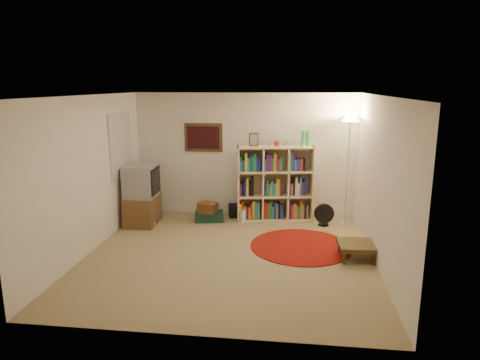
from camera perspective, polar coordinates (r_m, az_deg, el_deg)
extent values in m
cube|color=#9D875C|center=(6.92, -1.44, -10.09)|extent=(4.50, 4.50, 0.02)
cube|color=white|center=(6.38, -1.57, 11.28)|extent=(4.50, 4.50, 0.02)
cube|color=white|center=(8.73, 0.66, 3.35)|extent=(4.50, 0.02, 2.50)
cube|color=white|center=(4.39, -5.83, -6.21)|extent=(4.50, 0.02, 2.50)
cube|color=white|center=(7.21, -19.57, 0.62)|extent=(0.02, 4.50, 2.50)
cube|color=white|center=(6.60, 18.30, -0.36)|extent=(0.02, 4.50, 2.50)
cube|color=#3E2F15|center=(8.79, -4.90, 5.67)|extent=(0.78, 0.04, 0.58)
cube|color=#410D13|center=(8.77, -4.93, 5.66)|extent=(0.66, 0.01, 0.46)
cube|color=white|center=(8.32, -15.63, 4.51)|extent=(0.03, 1.00, 1.20)
cube|color=beige|center=(8.72, 12.83, 2.69)|extent=(0.08, 0.01, 0.12)
cube|color=#FFE6AA|center=(8.69, 4.58, -5.12)|extent=(1.54, 0.66, 0.03)
cube|color=#FFE6AA|center=(8.36, 4.76, 4.42)|extent=(1.54, 0.66, 0.03)
cube|color=#FFE6AA|center=(8.43, -0.24, -0.49)|extent=(0.10, 0.42, 1.49)
cube|color=#FFE6AA|center=(8.61, 9.48, -0.39)|extent=(0.10, 0.42, 1.49)
cube|color=#FFE6AA|center=(8.69, 4.51, -0.14)|extent=(1.47, 0.26, 1.49)
cube|color=#FFE6AA|center=(8.47, 3.01, -0.46)|extent=(0.10, 0.40, 1.42)
cube|color=#FFE6AA|center=(8.53, 6.32, -0.43)|extent=(0.10, 0.40, 1.42)
cube|color=#FFE6AA|center=(8.55, 4.64, -2.06)|extent=(1.47, 0.63, 0.03)
cube|color=#FFE6AA|center=(8.44, 4.70, 1.19)|extent=(1.47, 0.63, 0.03)
cube|color=yellow|center=(8.54, 0.03, -4.12)|extent=(0.07, 0.17, 0.32)
cube|color=red|center=(8.53, 0.35, -3.93)|extent=(0.07, 0.17, 0.38)
cube|color=orange|center=(8.55, 0.67, -4.32)|extent=(0.07, 0.17, 0.26)
cube|color=#591B6D|center=(8.55, 0.97, -4.31)|extent=(0.07, 0.17, 0.26)
cube|color=orange|center=(8.56, 1.25, -4.38)|extent=(0.06, 0.17, 0.24)
cube|color=red|center=(8.55, 1.51, -4.12)|extent=(0.06, 0.17, 0.32)
cube|color=yellow|center=(8.54, 1.79, -3.94)|extent=(0.07, 0.17, 0.37)
cube|color=teal|center=(8.55, 2.10, -3.90)|extent=(0.07, 0.17, 0.38)
cube|color=teal|center=(8.55, 2.43, -4.01)|extent=(0.07, 0.17, 0.35)
cube|color=#591B6D|center=(8.42, 0.04, -1.26)|extent=(0.07, 0.18, 0.24)
cube|color=black|center=(8.42, 0.37, -1.18)|extent=(0.07, 0.17, 0.26)
cube|color=#1B29A4|center=(8.42, 0.67, -1.03)|extent=(0.06, 0.17, 0.31)
cube|color=yellow|center=(8.41, 0.97, -0.87)|extent=(0.07, 0.17, 0.36)
cube|color=black|center=(8.43, 1.30, -1.14)|extent=(0.07, 0.18, 0.27)
cube|color=black|center=(8.42, 1.65, -0.82)|extent=(0.08, 0.18, 0.37)
cube|color=#1B8941|center=(8.31, 0.04, 2.14)|extent=(0.07, 0.18, 0.30)
cube|color=#1B29A4|center=(8.32, 0.42, 1.96)|extent=(0.08, 0.18, 0.24)
cube|color=yellow|center=(8.31, 0.78, 2.39)|extent=(0.07, 0.17, 0.37)
cube|color=#1B8941|center=(8.32, 1.13, 2.09)|extent=(0.08, 0.18, 0.28)
cube|color=#1B29A4|center=(8.32, 1.43, 2.29)|extent=(0.06, 0.17, 0.34)
cube|color=#1B8941|center=(8.32, 1.65, 2.18)|extent=(0.06, 0.17, 0.31)
cube|color=#1B8941|center=(8.32, 1.96, 2.37)|extent=(0.08, 0.18, 0.36)
cube|color=#1B29A4|center=(8.33, 2.25, 2.14)|extent=(0.05, 0.17, 0.29)
cube|color=#1B29A4|center=(8.34, 2.53, 1.99)|extent=(0.07, 0.18, 0.25)
cube|color=red|center=(8.56, 3.35, -3.94)|extent=(0.07, 0.17, 0.36)
cube|color=red|center=(8.57, 3.66, -4.03)|extent=(0.07, 0.17, 0.33)
cube|color=#1B8941|center=(8.58, 3.99, -4.00)|extent=(0.07, 0.18, 0.34)
cube|color=teal|center=(8.60, 4.31, -4.26)|extent=(0.07, 0.17, 0.26)
cube|color=#1B29A4|center=(8.59, 4.65, -3.98)|extent=(0.07, 0.18, 0.34)
cube|color=#968152|center=(8.60, 4.92, -4.10)|extent=(0.05, 0.17, 0.30)
cube|color=black|center=(8.60, 5.16, -3.98)|extent=(0.06, 0.17, 0.34)
cube|color=#1B29A4|center=(8.61, 5.46, -4.14)|extent=(0.07, 0.18, 0.29)
cube|color=#591B6D|center=(8.45, 3.34, -1.18)|extent=(0.06, 0.17, 0.25)
cube|color=teal|center=(8.45, 3.59, -0.99)|extent=(0.06, 0.17, 0.31)
cube|color=#1B8941|center=(8.46, 3.86, -1.22)|extent=(0.06, 0.17, 0.24)
cube|color=#968152|center=(8.46, 4.12, -1.08)|extent=(0.06, 0.17, 0.28)
cube|color=teal|center=(8.46, 4.35, -0.98)|extent=(0.05, 0.17, 0.31)
cube|color=teal|center=(8.47, 4.64, -1.17)|extent=(0.08, 0.18, 0.25)
cube|color=yellow|center=(8.47, 4.95, -0.90)|extent=(0.06, 0.17, 0.33)
cube|color=orange|center=(8.47, 5.19, -0.91)|extent=(0.06, 0.17, 0.33)
cube|color=#591B6D|center=(8.49, 5.43, -1.10)|extent=(0.06, 0.17, 0.27)
cube|color=teal|center=(8.35, 3.38, 2.02)|extent=(0.06, 0.17, 0.26)
cube|color=#591B6D|center=(8.35, 3.66, 2.35)|extent=(0.07, 0.17, 0.35)
cube|color=#591B6D|center=(8.35, 4.00, 2.29)|extent=(0.08, 0.18, 0.34)
cube|color=#1B8941|center=(8.36, 4.34, 2.10)|extent=(0.07, 0.17, 0.28)
cube|color=yellow|center=(8.36, 4.61, 2.38)|extent=(0.06, 0.17, 0.36)
cube|color=red|center=(8.37, 4.85, 2.25)|extent=(0.06, 0.17, 0.32)
cube|color=#591B6D|center=(8.38, 5.11, 2.03)|extent=(0.06, 0.17, 0.26)
cube|color=#1B8941|center=(8.38, 5.43, 2.10)|extent=(0.07, 0.18, 0.28)
cube|color=#591B6D|center=(8.63, 6.62, -3.89)|extent=(0.07, 0.17, 0.36)
cube|color=red|center=(8.64, 6.88, -4.14)|extent=(0.06, 0.17, 0.28)
cube|color=#968152|center=(8.64, 7.13, -4.01)|extent=(0.06, 0.17, 0.32)
cube|color=orange|center=(8.66, 7.40, -4.10)|extent=(0.07, 0.18, 0.29)
cube|color=teal|center=(8.67, 7.73, -4.22)|extent=(0.07, 0.18, 0.25)
cube|color=orange|center=(8.66, 8.05, -3.89)|extent=(0.07, 0.17, 0.35)
cube|color=#968152|center=(8.68, 8.33, -4.05)|extent=(0.07, 0.17, 0.30)
cube|color=black|center=(8.70, 8.61, -4.25)|extent=(0.07, 0.17, 0.23)
cube|color=#968152|center=(8.70, 8.88, -4.11)|extent=(0.06, 0.17, 0.27)
cube|color=#591B6D|center=(8.52, 6.66, -1.18)|extent=(0.06, 0.17, 0.24)
cube|color=#968152|center=(8.52, 6.89, -1.16)|extent=(0.05, 0.17, 0.25)
cube|color=black|center=(8.52, 7.14, -0.85)|extent=(0.06, 0.17, 0.34)
cube|color=white|center=(8.52, 7.43, -0.77)|extent=(0.07, 0.17, 0.37)
cube|color=white|center=(8.54, 7.73, -1.17)|extent=(0.07, 0.17, 0.24)
cube|color=teal|center=(8.53, 8.02, -0.71)|extent=(0.06, 0.17, 0.38)
cube|color=#591B6D|center=(8.55, 8.27, -1.05)|extent=(0.06, 0.17, 0.27)
cube|color=#1B29A4|center=(8.56, 8.54, -0.92)|extent=(0.06, 0.17, 0.32)
cube|color=teal|center=(8.41, 6.83, 2.42)|extent=(0.08, 0.18, 0.37)
cube|color=#591B6D|center=(8.42, 7.13, 2.32)|extent=(0.06, 0.17, 0.34)
cube|color=teal|center=(8.43, 7.34, 1.98)|extent=(0.05, 0.17, 0.24)
cube|color=#1B29A4|center=(8.43, 7.57, 2.04)|extent=(0.06, 0.17, 0.26)
cube|color=#1B29A4|center=(8.44, 7.80, 2.01)|extent=(0.06, 0.17, 0.25)
cube|color=red|center=(8.45, 8.11, 2.03)|extent=(0.08, 0.18, 0.25)
cube|color=black|center=(8.46, 8.45, 2.02)|extent=(0.07, 0.17, 0.25)
cube|color=#3E2F15|center=(8.32, 1.84, 5.41)|extent=(0.18, 0.05, 0.25)
cube|color=#A49989|center=(8.30, 1.85, 5.40)|extent=(0.14, 0.03, 0.20)
cylinder|color=#B22510|center=(8.35, 4.91, 4.85)|extent=(0.10, 0.10, 0.10)
cylinder|color=white|center=(8.37, 6.07, 4.92)|extent=(0.09, 0.09, 0.12)
cylinder|color=#49BF6E|center=(8.38, 8.44, 5.48)|extent=(0.10, 0.10, 0.30)
cylinder|color=#49BF6E|center=(8.47, 9.06, 5.54)|extent=(0.10, 0.10, 0.30)
cylinder|color=white|center=(8.68, 13.77, -5.47)|extent=(0.42, 0.42, 0.03)
cylinder|color=white|center=(8.43, 14.12, 0.86)|extent=(0.04, 0.04, 1.92)
cone|color=white|center=(8.29, 14.49, 7.60)|extent=(0.50, 0.50, 0.15)
cylinder|color=#FFD88C|center=(8.29, 14.50, 7.64)|extent=(0.41, 0.41, 0.02)
cylinder|color=black|center=(8.45, 11.04, -5.83)|extent=(0.23, 0.23, 0.03)
cylinder|color=black|center=(8.42, 11.07, -5.22)|extent=(0.05, 0.05, 0.16)
cylinder|color=black|center=(8.36, 11.14, -4.40)|extent=(0.38, 0.13, 0.38)
cube|color=brown|center=(8.54, -12.85, -3.89)|extent=(0.58, 0.81, 0.55)
cube|color=#98979B|center=(8.40, -13.04, -0.08)|extent=(0.57, 0.68, 0.61)
cube|color=black|center=(8.31, -11.19, -0.12)|extent=(0.04, 0.58, 0.51)
cube|color=black|center=(8.31, -11.16, -0.12)|extent=(0.03, 0.51, 0.44)
cube|color=#98979B|center=(8.43, -12.15, -5.72)|extent=(0.32, 0.28, 0.09)
cube|color=#123227|center=(8.58, -4.12, -4.83)|extent=(0.61, 0.45, 0.18)
cube|color=#5B3216|center=(8.48, -4.34, -3.69)|extent=(0.41, 0.35, 0.20)
cube|color=black|center=(8.81, -0.34, -4.10)|extent=(0.41, 0.36, 0.24)
cylinder|color=white|center=(8.43, 0.41, -4.89)|extent=(0.12, 0.12, 0.24)
cylinder|color=maroon|center=(7.33, 8.12, -8.72)|extent=(1.70, 1.70, 0.02)
cube|color=#3E2F15|center=(6.94, 15.29, -8.39)|extent=(0.59, 0.59, 0.07)
cube|color=#3E2F15|center=(6.75, 13.72, -10.06)|extent=(0.05, 0.05, 0.20)
cube|color=#3E2F15|center=(6.84, 17.45, -9.98)|extent=(0.05, 0.05, 0.20)
cube|color=#3E2F15|center=(7.15, 13.12, -8.69)|extent=(0.05, 0.05, 0.20)
cube|color=#3E2F15|center=(7.24, 16.64, -8.63)|extent=(0.05, 0.05, 0.20)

